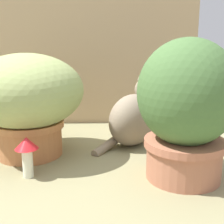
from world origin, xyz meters
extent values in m
plane|color=#87825C|center=(0.00, 0.00, 0.00)|extent=(6.00, 6.00, 0.00)
cube|color=tan|center=(-0.03, 0.57, 0.42)|extent=(1.22, 0.03, 0.84)
cylinder|color=#B06D41|center=(-0.20, 0.09, 0.07)|extent=(0.25, 0.25, 0.14)
cylinder|color=#B87345|center=(-0.20, 0.09, 0.13)|extent=(0.27, 0.27, 0.02)
ellipsoid|color=#95A461|center=(-0.20, 0.09, 0.26)|extent=(0.43, 0.43, 0.28)
cylinder|color=#AE6A4E|center=(0.35, -0.14, 0.07)|extent=(0.24, 0.24, 0.13)
cylinder|color=#AF674C|center=(0.35, -0.14, 0.12)|extent=(0.26, 0.26, 0.02)
ellipsoid|color=#446835|center=(0.35, -0.14, 0.28)|extent=(0.31, 0.31, 0.34)
ellipsoid|color=gray|center=(0.21, 0.19, 0.11)|extent=(0.29, 0.31, 0.22)
ellipsoid|color=#B9AE95|center=(0.27, 0.27, 0.10)|extent=(0.12, 0.12, 0.11)
sphere|color=gray|center=(0.28, 0.28, 0.23)|extent=(0.15, 0.15, 0.11)
cone|color=gray|center=(0.26, 0.30, 0.29)|extent=(0.05, 0.05, 0.04)
cone|color=gray|center=(0.30, 0.26, 0.29)|extent=(0.05, 0.05, 0.04)
cylinder|color=gray|center=(0.10, 0.13, 0.02)|extent=(0.14, 0.17, 0.07)
cylinder|color=#E9E9CC|center=(-0.16, -0.12, 0.05)|extent=(0.03, 0.03, 0.10)
cone|color=red|center=(-0.16, -0.12, 0.12)|extent=(0.08, 0.08, 0.04)
camera|label=1|loc=(0.09, -1.07, 0.45)|focal=49.47mm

